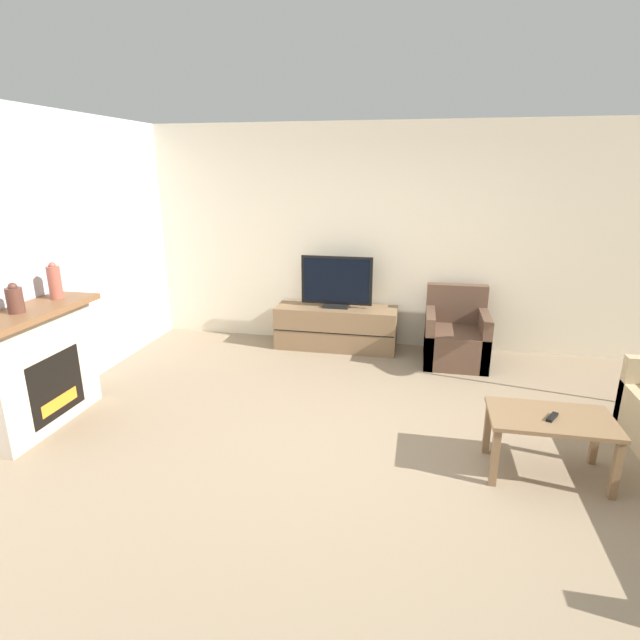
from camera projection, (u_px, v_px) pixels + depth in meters
name	position (u px, v px, depth m)	size (l,w,h in m)	color
ground_plane	(365.00, 455.00, 3.94)	(24.00, 24.00, 0.00)	#89755B
wall_back	(393.00, 238.00, 6.08)	(12.00, 0.06, 2.70)	beige
wall_left	(0.00, 272.00, 4.13)	(0.06, 12.00, 2.70)	silver
fireplace	(35.00, 367.00, 4.27)	(0.50, 1.25, 1.05)	#B7A893
mantel_vase_centre_left	(15.00, 299.00, 3.99)	(0.13, 0.13, 0.25)	#512D23
mantel_vase_right	(55.00, 282.00, 4.42)	(0.11, 0.11, 0.33)	#994C3D
tv_stand	(336.00, 327.00, 6.23)	(1.49, 0.49, 0.53)	brown
tv	(337.00, 284.00, 6.06)	(0.87, 0.18, 0.63)	black
armchair	(455.00, 338.00, 5.79)	(0.70, 0.76, 0.86)	brown
coffee_table	(550.00, 425.00, 3.59)	(0.86, 0.52, 0.47)	brown
remote	(552.00, 417.00, 3.54)	(0.11, 0.15, 0.02)	black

